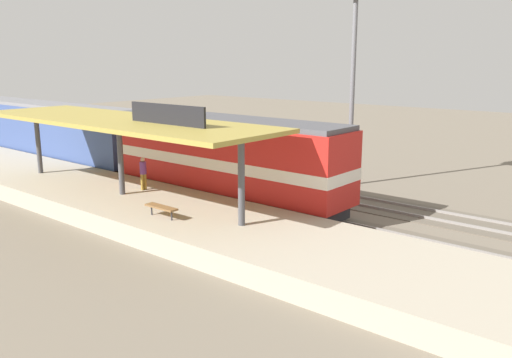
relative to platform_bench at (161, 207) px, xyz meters
name	(u,v)px	position (x,y,z in m)	size (l,w,h in m)	color
ground_plane	(214,188)	(8.00, 4.65, -1.34)	(120.00, 120.00, 0.00)	#706656
track_near	(190,193)	(6.00, 4.65, -1.31)	(3.20, 110.00, 0.16)	#5F5649
track_far	(243,180)	(10.60, 4.65, -1.31)	(3.20, 110.00, 0.16)	#5F5649
platform	(123,203)	(1.40, 4.65, -0.89)	(6.00, 44.00, 0.90)	#A89E89
station_canopy	(120,122)	(1.40, 4.55, 3.19)	(5.20, 18.00, 4.70)	#47474C
platform_bench	(161,207)	(0.00, 0.00, 0.00)	(0.44, 1.70, 0.50)	#333338
locomotive	(226,158)	(6.00, 1.77, 1.07)	(2.93, 14.43, 4.44)	#28282D
passenger_carriage_single	(48,131)	(6.00, 19.77, 0.97)	(2.90, 20.00, 4.24)	#28282D
light_mast	(354,44)	(13.80, -1.20, 7.05)	(1.10, 1.10, 11.70)	slate
person_waiting	(143,172)	(2.69, 4.56, 0.51)	(0.34, 0.34, 1.71)	olive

